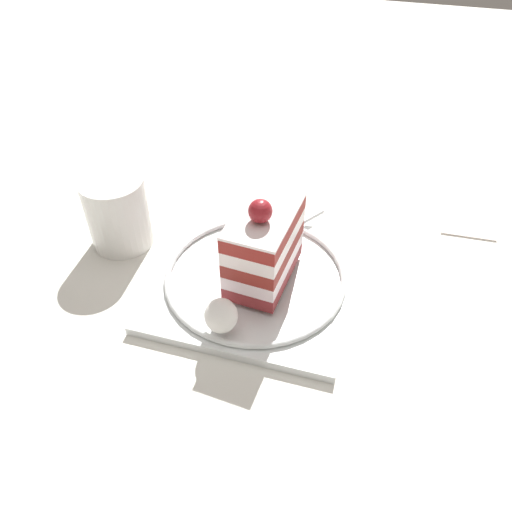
% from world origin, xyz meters
% --- Properties ---
extents(ground_plane, '(2.40, 2.40, 0.00)m').
position_xyz_m(ground_plane, '(0.00, 0.00, 0.00)').
color(ground_plane, silver).
extents(dessert_plate, '(0.21, 0.21, 0.02)m').
position_xyz_m(dessert_plate, '(-0.00, -0.00, 0.01)').
color(dessert_plate, white).
rests_on(dessert_plate, ground_plane).
extents(cake_slice, '(0.11, 0.07, 0.11)m').
position_xyz_m(cake_slice, '(-0.00, -0.01, 0.06)').
color(cake_slice, maroon).
rests_on(cake_slice, dessert_plate).
extents(whipped_cream_dollop, '(0.03, 0.03, 0.04)m').
position_xyz_m(whipped_cream_dollop, '(-0.08, 0.01, 0.03)').
color(whipped_cream_dollop, white).
rests_on(whipped_cream_dollop, dessert_plate).
extents(fork, '(0.10, 0.07, 0.00)m').
position_xyz_m(fork, '(0.08, -0.02, 0.02)').
color(fork, silver).
rests_on(fork, dessert_plate).
extents(drink_glass_near, '(0.07, 0.07, 0.09)m').
position_xyz_m(drink_glass_near, '(0.03, 0.18, 0.04)').
color(drink_glass_near, white).
rests_on(drink_glass_near, ground_plane).
extents(folded_napkin, '(0.12, 0.07, 0.00)m').
position_xyz_m(folded_napkin, '(0.21, -0.23, 0.00)').
color(folded_napkin, silver).
rests_on(folded_napkin, ground_plane).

